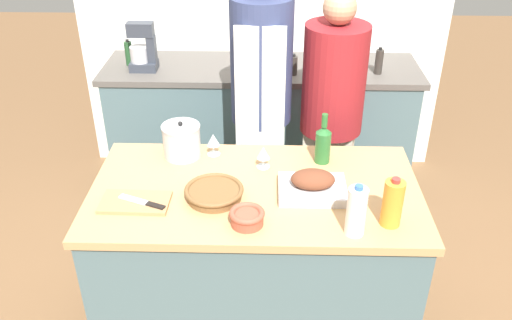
# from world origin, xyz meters

# --- Properties ---
(kitchen_island) EXTENTS (1.54, 0.83, 0.88)m
(kitchen_island) POSITION_xyz_m (0.00, 0.00, 0.44)
(kitchen_island) COLOR #4C666B
(kitchen_island) RESTS_ON ground_plane
(back_counter) EXTENTS (2.18, 0.60, 0.93)m
(back_counter) POSITION_xyz_m (0.00, 1.43, 0.47)
(back_counter) COLOR #4C666B
(back_counter) RESTS_ON ground_plane
(back_wall) EXTENTS (2.68, 0.10, 2.55)m
(back_wall) POSITION_xyz_m (0.00, 1.78, 1.27)
(back_wall) COLOR silver
(back_wall) RESTS_ON ground_plane
(roasting_pan) EXTENTS (0.31, 0.23, 0.12)m
(roasting_pan) POSITION_xyz_m (0.26, -0.04, 0.93)
(roasting_pan) COLOR #BCBCC1
(roasting_pan) RESTS_ON kitchen_island
(wicker_basket) EXTENTS (0.27, 0.27, 0.05)m
(wicker_basket) POSITION_xyz_m (-0.18, -0.08, 0.91)
(wicker_basket) COLOR brown
(wicker_basket) RESTS_ON kitchen_island
(cutting_board) EXTENTS (0.31, 0.18, 0.02)m
(cutting_board) POSITION_xyz_m (-0.53, -0.14, 0.89)
(cutting_board) COLOR #AD7F51
(cutting_board) RESTS_ON kitchen_island
(stock_pot) EXTENTS (0.20, 0.20, 0.20)m
(stock_pot) POSITION_xyz_m (-0.38, 0.30, 0.97)
(stock_pot) COLOR #B7B7BC
(stock_pot) RESTS_ON kitchen_island
(mixing_bowl) EXTENTS (0.15, 0.15, 0.07)m
(mixing_bowl) POSITION_xyz_m (-0.03, -0.27, 0.92)
(mixing_bowl) COLOR #A84C38
(mixing_bowl) RESTS_ON kitchen_island
(juice_jug) EXTENTS (0.09, 0.09, 0.23)m
(juice_jug) POSITION_xyz_m (0.58, -0.25, 0.99)
(juice_jug) COLOR orange
(juice_jug) RESTS_ON kitchen_island
(milk_jug) EXTENTS (0.08, 0.08, 0.24)m
(milk_jug) POSITION_xyz_m (0.42, -0.32, 0.99)
(milk_jug) COLOR white
(milk_jug) RESTS_ON kitchen_island
(wine_bottle_green) EXTENTS (0.08, 0.08, 0.26)m
(wine_bottle_green) POSITION_xyz_m (0.33, 0.25, 0.98)
(wine_bottle_green) COLOR #28662D
(wine_bottle_green) RESTS_ON kitchen_island
(wine_glass_left) EXTENTS (0.07, 0.07, 0.12)m
(wine_glass_left) POSITION_xyz_m (-0.22, 0.31, 0.96)
(wine_glass_left) COLOR silver
(wine_glass_left) RESTS_ON kitchen_island
(wine_glass_right) EXTENTS (0.07, 0.07, 0.11)m
(wine_glass_right) POSITION_xyz_m (0.03, 0.19, 0.96)
(wine_glass_right) COLOR silver
(wine_glass_right) RESTS_ON kitchen_island
(knife_chef) EXTENTS (0.23, 0.12, 0.01)m
(knife_chef) POSITION_xyz_m (-0.49, -0.16, 0.90)
(knife_chef) COLOR #B7B7BC
(knife_chef) RESTS_ON cutting_board
(stand_mixer) EXTENTS (0.18, 0.14, 0.32)m
(stand_mixer) POSITION_xyz_m (-0.79, 1.35, 1.07)
(stand_mixer) COLOR #333842
(stand_mixer) RESTS_ON back_counter
(condiment_bottle_tall) EXTENTS (0.05, 0.05, 0.18)m
(condiment_bottle_tall) POSITION_xyz_m (0.78, 1.32, 1.01)
(condiment_bottle_tall) COLOR #332D28
(condiment_bottle_tall) RESTS_ON back_counter
(condiment_bottle_short) EXTENTS (0.05, 0.05, 0.14)m
(condiment_bottle_short) POSITION_xyz_m (0.22, 1.29, 0.99)
(condiment_bottle_short) COLOR #332D28
(condiment_bottle_short) RESTS_ON back_counter
(condiment_bottle_extra) EXTENTS (0.05, 0.05, 0.18)m
(condiment_bottle_extra) POSITION_xyz_m (-0.91, 1.44, 1.01)
(condiment_bottle_extra) COLOR #234C28
(condiment_bottle_extra) RESTS_ON back_counter
(person_cook_aproned) EXTENTS (0.35, 0.35, 1.78)m
(person_cook_aproned) POSITION_xyz_m (0.01, 0.78, 0.99)
(person_cook_aproned) COLOR beige
(person_cook_aproned) RESTS_ON ground_plane
(person_cook_guest) EXTENTS (0.37, 0.37, 1.60)m
(person_cook_guest) POSITION_xyz_m (0.43, 0.82, 0.88)
(person_cook_guest) COLOR beige
(person_cook_guest) RESTS_ON ground_plane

